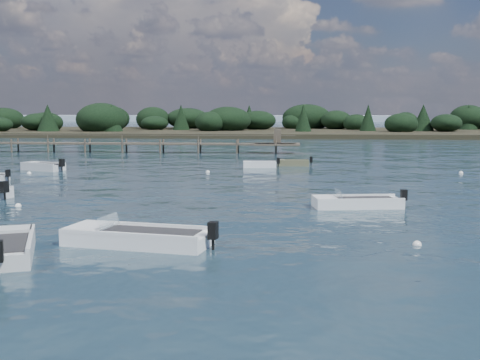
# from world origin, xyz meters

# --- Properties ---
(ground) EXTENTS (400.00, 400.00, 0.00)m
(ground) POSITION_xyz_m (0.00, 60.00, 0.00)
(ground) COLOR #152631
(ground) RESTS_ON ground
(tender_far_white) EXTENTS (3.08, 1.29, 1.04)m
(tender_far_white) POSITION_xyz_m (2.93, 31.53, 0.15)
(tender_far_white) COLOR white
(tender_far_white) RESTS_ON ground
(dinghy_mid_white_a) EXTENTS (5.66, 2.83, 1.30)m
(dinghy_mid_white_a) POSITION_xyz_m (0.07, 2.36, 0.17)
(dinghy_mid_white_a) COLOR white
(dinghy_mid_white_a) RESTS_ON ground
(tender_far_grey_b) EXTENTS (3.02, 1.11, 1.04)m
(tender_far_grey_b) POSITION_xyz_m (5.71, 33.30, 0.15)
(tender_far_grey_b) COLOR #6E6C49
(tender_far_grey_b) RESTS_ON ground
(dinghy_extra_a) EXTENTS (3.24, 4.67, 1.32)m
(dinghy_extra_a) POSITION_xyz_m (-3.86, 0.25, 0.18)
(dinghy_extra_a) COLOR silver
(dinghy_extra_a) RESTS_ON ground
(dinghy_mid_white_b) EXTENTS (4.71, 2.27, 1.15)m
(dinghy_mid_white_b) POSITION_xyz_m (8.78, 11.39, 0.15)
(dinghy_mid_white_b) COLOR white
(dinghy_mid_white_b) RESTS_ON ground
(tender_far_grey) EXTENTS (3.94, 2.64, 1.26)m
(tender_far_grey) POSITION_xyz_m (-14.12, 27.75, 0.18)
(tender_far_grey) COLOR silver
(tender_far_grey) RESTS_ON ground
(buoy_b) EXTENTS (0.32, 0.32, 0.32)m
(buoy_b) POSITION_xyz_m (10.02, 3.16, 0.00)
(buoy_b) COLOR white
(buoy_b) RESTS_ON ground
(buoy_c) EXTENTS (0.32, 0.32, 0.32)m
(buoy_c) POSITION_xyz_m (-8.04, 10.25, 0.00)
(buoy_c) COLOR white
(buoy_c) RESTS_ON ground
(buoy_e) EXTENTS (0.32, 0.32, 0.32)m
(buoy_e) POSITION_xyz_m (-0.86, 27.31, 0.00)
(buoy_e) COLOR white
(buoy_e) RESTS_ON ground
(buoy_extra_a) EXTENTS (0.32, 0.32, 0.32)m
(buoy_extra_a) POSITION_xyz_m (18.40, 28.29, 0.00)
(buoy_extra_a) COLOR white
(buoy_extra_a) RESTS_ON ground
(buoy_extra_b) EXTENTS (0.32, 0.32, 0.32)m
(buoy_extra_b) POSITION_xyz_m (-14.18, 25.28, 0.00)
(buoy_extra_b) COLOR white
(buoy_extra_b) RESTS_ON ground
(jetty) EXTENTS (64.50, 3.20, 3.40)m
(jetty) POSITION_xyz_m (-21.74, 47.99, 0.98)
(jetty) COLOR #4F463A
(jetty) RESTS_ON ground
(far_headland) EXTENTS (190.00, 40.00, 5.80)m
(far_headland) POSITION_xyz_m (25.00, 100.00, 1.96)
(far_headland) COLOR black
(far_headland) RESTS_ON ground
(distant_haze) EXTENTS (280.00, 20.00, 2.40)m
(distant_haze) POSITION_xyz_m (-90.00, 230.00, 0.00)
(distant_haze) COLOR #92A2B5
(distant_haze) RESTS_ON ground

